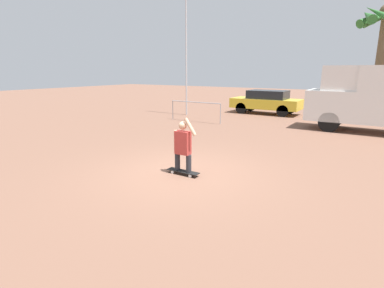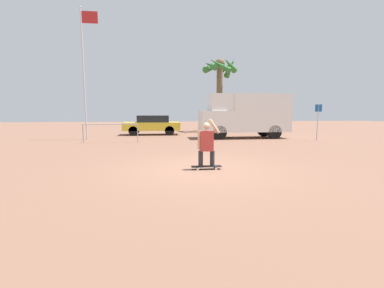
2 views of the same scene
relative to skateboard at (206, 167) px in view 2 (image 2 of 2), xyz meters
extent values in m
plane|color=brown|center=(-0.11, 0.08, -0.08)|extent=(80.00, 80.00, 0.00)
cube|color=black|center=(0.00, 0.00, 0.01)|extent=(0.92, 0.23, 0.02)
cylinder|color=white|center=(-0.28, -0.09, -0.04)|extent=(0.08, 0.03, 0.08)
cylinder|color=white|center=(-0.28, 0.09, -0.04)|extent=(0.08, 0.03, 0.08)
cylinder|color=white|center=(0.28, -0.09, -0.04)|extent=(0.08, 0.03, 0.08)
cylinder|color=white|center=(0.28, 0.09, -0.04)|extent=(0.08, 0.03, 0.08)
cylinder|color=#28282D|center=(-0.18, 0.00, 0.25)|extent=(0.14, 0.14, 0.47)
cylinder|color=#28282D|center=(0.18, 0.00, 0.25)|extent=(0.14, 0.14, 0.47)
cube|color=#B23833|center=(0.00, 0.00, 0.79)|extent=(0.40, 0.22, 0.61)
sphere|color=tan|center=(0.00, 0.00, 1.24)|extent=(0.21, 0.21, 0.21)
cylinder|color=tan|center=(-0.23, 0.00, 0.82)|extent=(0.09, 0.09, 0.54)
cylinder|color=tan|center=(0.23, 0.00, 1.23)|extent=(0.35, 0.09, 0.45)
cylinder|color=black|center=(2.30, 8.26, 0.37)|extent=(0.90, 0.28, 0.90)
cylinder|color=black|center=(2.30, 9.99, 0.37)|extent=(0.90, 0.28, 0.90)
cylinder|color=black|center=(5.93, 8.26, 0.37)|extent=(0.90, 0.28, 0.90)
cylinder|color=black|center=(5.93, 9.99, 0.37)|extent=(0.90, 0.28, 0.90)
cube|color=white|center=(2.21, 9.12, 1.05)|extent=(2.05, 2.01, 1.37)
cube|color=black|center=(1.80, 9.12, 1.32)|extent=(0.04, 1.71, 0.68)
cube|color=white|center=(5.14, 9.12, 1.59)|extent=(3.80, 2.01, 2.45)
cube|color=white|center=(2.52, 9.12, 2.28)|extent=(1.43, 1.85, 1.09)
cylinder|color=black|center=(-3.38, 11.61, 0.27)|extent=(0.71, 0.22, 0.71)
cylinder|color=black|center=(-3.38, 13.17, 0.27)|extent=(0.71, 0.22, 0.71)
cylinder|color=black|center=(-0.73, 11.61, 0.27)|extent=(0.71, 0.22, 0.71)
cylinder|color=black|center=(-0.73, 13.17, 0.27)|extent=(0.71, 0.22, 0.71)
cube|color=gold|center=(-2.06, 12.39, 0.58)|extent=(4.27, 1.78, 0.61)
cube|color=black|center=(-1.95, 12.39, 1.14)|extent=(2.35, 1.57, 0.52)
cylinder|color=brown|center=(3.79, 14.93, 2.88)|extent=(0.52, 0.52, 5.93)
sphere|color=brown|center=(3.79, 14.93, 5.85)|extent=(0.84, 0.84, 0.84)
cone|color=#2D6B2D|center=(4.75, 15.07, 5.50)|extent=(0.81, 1.92, 1.59)
cone|color=#2D6B2D|center=(4.56, 15.52, 5.63)|extent=(1.64, 1.91, 1.21)
cone|color=#2D6B2D|center=(3.46, 15.84, 5.66)|extent=(2.06, 1.19, 1.15)
cone|color=#2D6B2D|center=(3.02, 15.50, 5.62)|extent=(1.61, 1.92, 1.25)
cone|color=#2D6B2D|center=(2.88, 14.64, 5.65)|extent=(1.12, 2.06, 1.18)
cone|color=#2D6B2D|center=(3.56, 14.00, 5.56)|extent=(2.01, 0.99, 1.43)
cone|color=#2D6B2D|center=(4.51, 14.28, 5.64)|extent=(1.74, 1.84, 1.20)
cylinder|color=#B7B7BC|center=(-6.01, 9.23, 3.85)|extent=(0.09, 0.09, 7.87)
sphere|color=#B7B7BC|center=(-6.01, 9.23, 7.84)|extent=(0.12, 0.12, 0.12)
cube|color=#B22323|center=(-5.50, 9.23, 7.29)|extent=(0.93, 0.02, 0.70)
cylinder|color=#B7B7BC|center=(8.27, 7.31, 1.02)|extent=(0.06, 0.06, 2.20)
cube|color=#19519E|center=(8.27, 7.30, 1.90)|extent=(0.44, 0.02, 0.44)
cylinder|color=#99999E|center=(-4.19, 7.36, 0.97)|extent=(3.00, 0.05, 0.05)
cylinder|color=#99999E|center=(-5.70, 7.36, 0.44)|extent=(0.04, 0.04, 1.05)
cylinder|color=#99999E|center=(-2.69, 7.36, 0.44)|extent=(0.04, 0.04, 1.05)
camera|label=1|loc=(4.24, -6.21, 2.60)|focal=28.00mm
camera|label=2|loc=(-1.35, -7.55, 1.65)|focal=24.00mm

